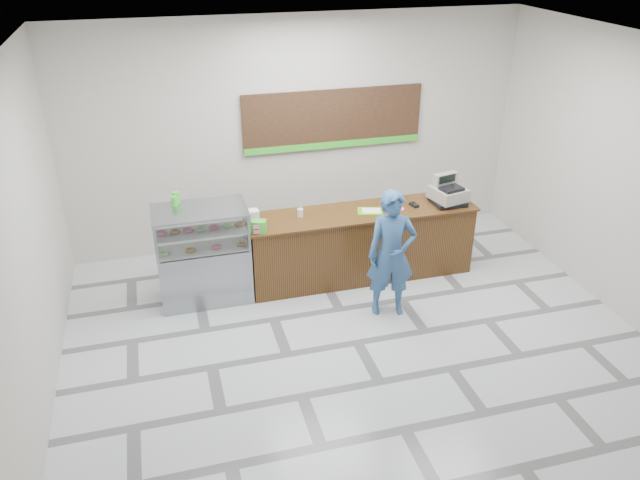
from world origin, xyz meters
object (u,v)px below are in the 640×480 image
object	(u,v)px
sales_counter	(361,244)
display_case	(203,254)
customer	(391,254)
cash_register	(448,193)
serving_tray	(370,211)

from	to	relation	value
sales_counter	display_case	distance (m)	2.23
display_case	customer	distance (m)	2.50
sales_counter	display_case	world-z (taller)	display_case
display_case	cash_register	size ratio (longest dim) A/B	2.46
cash_register	customer	bearing A→B (deg)	-155.33
sales_counter	cash_register	xyz separation A→B (m)	(1.27, -0.06, 0.67)
serving_tray	customer	size ratio (longest dim) A/B	0.23
sales_counter	customer	size ratio (longest dim) A/B	1.91
customer	cash_register	bearing A→B (deg)	49.94
sales_counter	customer	world-z (taller)	customer
cash_register	customer	distance (m)	1.55
cash_register	serving_tray	size ratio (longest dim) A/B	1.35
sales_counter	display_case	bearing A→B (deg)	-180.00
cash_register	serving_tray	world-z (taller)	cash_register
display_case	serving_tray	world-z (taller)	display_case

